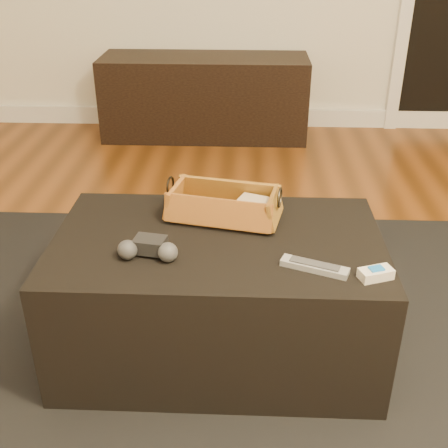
{
  "coord_description": "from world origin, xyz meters",
  "views": [
    {
      "loc": [
        -0.15,
        -1.13,
        1.27
      ],
      "look_at": [
        -0.21,
        0.32,
        0.49
      ],
      "focal_mm": 45.0,
      "sensor_mm": 36.0,
      "label": 1
    }
  ],
  "objects_px": {
    "game_controller": "(149,249)",
    "silver_remote": "(315,267)",
    "ottoman": "(218,295)",
    "media_cabinet": "(205,97)",
    "cream_gadget": "(376,273)",
    "wicker_basket": "(224,206)",
    "tv_remote": "(217,213)"
  },
  "relations": [
    {
      "from": "media_cabinet",
      "to": "wicker_basket",
      "type": "height_order",
      "value": "wicker_basket"
    },
    {
      "from": "tv_remote",
      "to": "media_cabinet",
      "type": "bearing_deg",
      "value": 101.18
    },
    {
      "from": "game_controller",
      "to": "tv_remote",
      "type": "bearing_deg",
      "value": 52.98
    },
    {
      "from": "game_controller",
      "to": "silver_remote",
      "type": "xyz_separation_m",
      "value": [
        0.46,
        -0.05,
        -0.02
      ]
    },
    {
      "from": "game_controller",
      "to": "cream_gadget",
      "type": "bearing_deg",
      "value": -7.34
    },
    {
      "from": "wicker_basket",
      "to": "game_controller",
      "type": "bearing_deg",
      "value": -128.89
    },
    {
      "from": "wicker_basket",
      "to": "silver_remote",
      "type": "xyz_separation_m",
      "value": [
        0.26,
        -0.3,
        -0.03
      ]
    },
    {
      "from": "silver_remote",
      "to": "ottoman",
      "type": "bearing_deg",
      "value": 149.42
    },
    {
      "from": "ottoman",
      "to": "media_cabinet",
      "type": "bearing_deg",
      "value": 95.34
    },
    {
      "from": "wicker_basket",
      "to": "game_controller",
      "type": "distance_m",
      "value": 0.32
    },
    {
      "from": "cream_gadget",
      "to": "game_controller",
      "type": "bearing_deg",
      "value": 172.66
    },
    {
      "from": "media_cabinet",
      "to": "cream_gadget",
      "type": "bearing_deg",
      "value": -74.93
    },
    {
      "from": "media_cabinet",
      "to": "wicker_basket",
      "type": "distance_m",
      "value": 2.06
    },
    {
      "from": "media_cabinet",
      "to": "ottoman",
      "type": "distance_m",
      "value": 2.18
    },
    {
      "from": "tv_remote",
      "to": "wicker_basket",
      "type": "height_order",
      "value": "wicker_basket"
    },
    {
      "from": "game_controller",
      "to": "silver_remote",
      "type": "height_order",
      "value": "game_controller"
    },
    {
      "from": "game_controller",
      "to": "ottoman",
      "type": "bearing_deg",
      "value": 31.76
    },
    {
      "from": "tv_remote",
      "to": "silver_remote",
      "type": "distance_m",
      "value": 0.4
    },
    {
      "from": "ottoman",
      "to": "tv_remote",
      "type": "height_order",
      "value": "tv_remote"
    },
    {
      "from": "tv_remote",
      "to": "cream_gadget",
      "type": "relative_size",
      "value": 1.89
    },
    {
      "from": "media_cabinet",
      "to": "cream_gadget",
      "type": "relative_size",
      "value": 13.28
    },
    {
      "from": "ottoman",
      "to": "silver_remote",
      "type": "xyz_separation_m",
      "value": [
        0.28,
        -0.16,
        0.22
      ]
    },
    {
      "from": "tv_remote",
      "to": "silver_remote",
      "type": "height_order",
      "value": "tv_remote"
    },
    {
      "from": "ottoman",
      "to": "cream_gadget",
      "type": "xyz_separation_m",
      "value": [
        0.43,
        -0.2,
        0.22
      ]
    },
    {
      "from": "silver_remote",
      "to": "tv_remote",
      "type": "bearing_deg",
      "value": 134.63
    },
    {
      "from": "media_cabinet",
      "to": "silver_remote",
      "type": "xyz_separation_m",
      "value": [
        0.48,
        -2.33,
        0.18
      ]
    },
    {
      "from": "wicker_basket",
      "to": "silver_remote",
      "type": "distance_m",
      "value": 0.4
    },
    {
      "from": "wicker_basket",
      "to": "media_cabinet",
      "type": "bearing_deg",
      "value": 96.04
    },
    {
      "from": "silver_remote",
      "to": "cream_gadget",
      "type": "xyz_separation_m",
      "value": [
        0.16,
        -0.04,
        0.0
      ]
    },
    {
      "from": "media_cabinet",
      "to": "tv_remote",
      "type": "bearing_deg",
      "value": -84.55
    },
    {
      "from": "media_cabinet",
      "to": "ottoman",
      "type": "relative_size",
      "value": 1.33
    },
    {
      "from": "tv_remote",
      "to": "game_controller",
      "type": "height_order",
      "value": "game_controller"
    }
  ]
}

